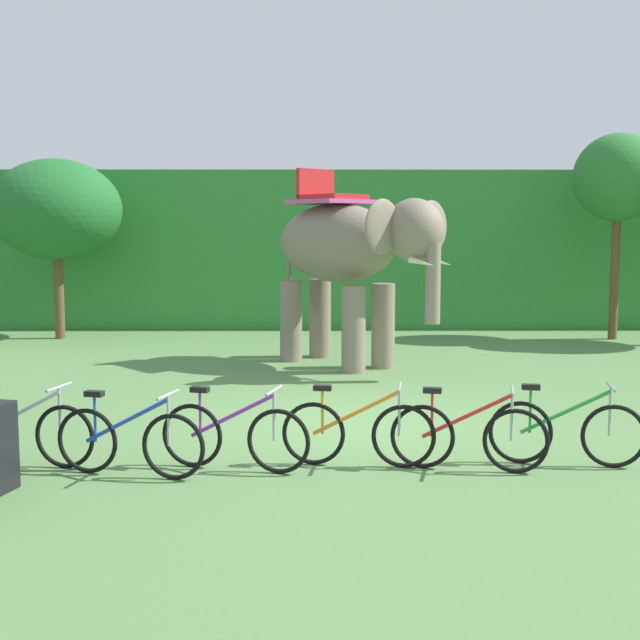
{
  "coord_description": "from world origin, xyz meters",
  "views": [
    {
      "loc": [
        -0.58,
        -11.15,
        2.63
      ],
      "look_at": [
        -0.5,
        1.0,
        1.3
      ],
      "focal_mm": 47.17,
      "sensor_mm": 36.0,
      "label": 1
    }
  ],
  "objects_px": {
    "bike_purple": "(234,436)",
    "bike_red": "(468,436)",
    "bike_blue": "(129,441)",
    "tree_center_left": "(618,179)",
    "bike_white": "(23,432)",
    "bike_green": "(566,432)",
    "bike_orange": "(358,432)",
    "tree_left": "(56,210)",
    "elephant": "(348,251)"
  },
  "relations": [
    {
      "from": "bike_purple",
      "to": "bike_red",
      "type": "bearing_deg",
      "value": -0.78
    },
    {
      "from": "bike_blue",
      "to": "tree_center_left",
      "type": "bearing_deg",
      "value": 50.75
    },
    {
      "from": "bike_white",
      "to": "bike_green",
      "type": "xyz_separation_m",
      "value": [
        6.03,
        -0.04,
        0.0
      ]
    },
    {
      "from": "bike_white",
      "to": "bike_orange",
      "type": "bearing_deg",
      "value": -0.8
    },
    {
      "from": "bike_blue",
      "to": "bike_purple",
      "type": "relative_size",
      "value": 1.0
    },
    {
      "from": "bike_blue",
      "to": "bike_purple",
      "type": "bearing_deg",
      "value": 11.59
    },
    {
      "from": "tree_center_left",
      "to": "bike_white",
      "type": "distance_m",
      "value": 15.26
    },
    {
      "from": "bike_green",
      "to": "bike_orange",
      "type": "bearing_deg",
      "value": -179.64
    },
    {
      "from": "bike_white",
      "to": "bike_red",
      "type": "distance_m",
      "value": 4.91
    },
    {
      "from": "bike_purple",
      "to": "bike_orange",
      "type": "xyz_separation_m",
      "value": [
        1.35,
        0.14,
        0.0
      ]
    },
    {
      "from": "tree_left",
      "to": "bike_white",
      "type": "distance_m",
      "value": 11.56
    },
    {
      "from": "elephant",
      "to": "bike_purple",
      "type": "xyz_separation_m",
      "value": [
        -1.51,
        -6.94,
        -1.82
      ]
    },
    {
      "from": "tree_center_left",
      "to": "elephant",
      "type": "xyz_separation_m",
      "value": [
        -6.47,
        -3.94,
        -1.58
      ]
    },
    {
      "from": "tree_center_left",
      "to": "bike_purple",
      "type": "relative_size",
      "value": 2.91
    },
    {
      "from": "bike_blue",
      "to": "bike_orange",
      "type": "relative_size",
      "value": 0.98
    },
    {
      "from": "bike_red",
      "to": "bike_white",
      "type": "bearing_deg",
      "value": 177.32
    },
    {
      "from": "tree_center_left",
      "to": "bike_purple",
      "type": "xyz_separation_m",
      "value": [
        -7.98,
        -10.88,
        -3.4
      ]
    },
    {
      "from": "bike_green",
      "to": "elephant",
      "type": "bearing_deg",
      "value": 107.68
    },
    {
      "from": "elephant",
      "to": "bike_orange",
      "type": "distance_m",
      "value": 7.04
    },
    {
      "from": "elephant",
      "to": "bike_purple",
      "type": "relative_size",
      "value": 2.29
    },
    {
      "from": "tree_left",
      "to": "bike_orange",
      "type": "height_order",
      "value": "tree_left"
    },
    {
      "from": "tree_center_left",
      "to": "bike_orange",
      "type": "relative_size",
      "value": 2.85
    },
    {
      "from": "tree_left",
      "to": "elephant",
      "type": "relative_size",
      "value": 1.12
    },
    {
      "from": "bike_red",
      "to": "bike_blue",
      "type": "bearing_deg",
      "value": -177.02
    },
    {
      "from": "bike_white",
      "to": "bike_green",
      "type": "distance_m",
      "value": 6.03
    },
    {
      "from": "elephant",
      "to": "bike_orange",
      "type": "xyz_separation_m",
      "value": [
        -0.15,
        -6.8,
        -1.82
      ]
    },
    {
      "from": "bike_blue",
      "to": "bike_red",
      "type": "distance_m",
      "value": 3.64
    },
    {
      "from": "bike_white",
      "to": "bike_orange",
      "type": "distance_m",
      "value": 3.71
    },
    {
      "from": "tree_left",
      "to": "bike_green",
      "type": "relative_size",
      "value": 2.52
    },
    {
      "from": "bike_orange",
      "to": "bike_white",
      "type": "bearing_deg",
      "value": 179.2
    },
    {
      "from": "tree_center_left",
      "to": "tree_left",
      "type": "bearing_deg",
      "value": 179.19
    },
    {
      "from": "elephant",
      "to": "bike_blue",
      "type": "distance_m",
      "value": 7.83
    },
    {
      "from": "bike_purple",
      "to": "bike_red",
      "type": "distance_m",
      "value": 2.55
    },
    {
      "from": "bike_blue",
      "to": "bike_orange",
      "type": "distance_m",
      "value": 2.47
    },
    {
      "from": "bike_blue",
      "to": "bike_green",
      "type": "distance_m",
      "value": 4.78
    },
    {
      "from": "bike_green",
      "to": "bike_purple",
      "type": "bearing_deg",
      "value": -177.54
    },
    {
      "from": "bike_white",
      "to": "bike_blue",
      "type": "relative_size",
      "value": 1.01
    },
    {
      "from": "tree_left",
      "to": "tree_center_left",
      "type": "relative_size",
      "value": 0.88
    },
    {
      "from": "bike_blue",
      "to": "bike_red",
      "type": "relative_size",
      "value": 0.99
    },
    {
      "from": "tree_center_left",
      "to": "bike_red",
      "type": "xyz_separation_m",
      "value": [
        -5.44,
        -10.92,
        -3.4
      ]
    },
    {
      "from": "tree_center_left",
      "to": "bike_orange",
      "type": "bearing_deg",
      "value": -121.68
    },
    {
      "from": "tree_center_left",
      "to": "elephant",
      "type": "bearing_deg",
      "value": -148.66
    },
    {
      "from": "bike_blue",
      "to": "bike_green",
      "type": "height_order",
      "value": "same"
    },
    {
      "from": "tree_left",
      "to": "bike_red",
      "type": "height_order",
      "value": "tree_left"
    },
    {
      "from": "tree_center_left",
      "to": "elephant",
      "type": "distance_m",
      "value": 7.74
    },
    {
      "from": "bike_white",
      "to": "elephant",
      "type": "bearing_deg",
      "value": 60.17
    },
    {
      "from": "bike_white",
      "to": "bike_orange",
      "type": "height_order",
      "value": "same"
    },
    {
      "from": "tree_left",
      "to": "bike_green",
      "type": "distance_m",
      "value": 14.33
    },
    {
      "from": "tree_left",
      "to": "bike_red",
      "type": "distance_m",
      "value": 13.82
    },
    {
      "from": "bike_orange",
      "to": "bike_red",
      "type": "xyz_separation_m",
      "value": [
        1.19,
        -0.18,
        0.0
      ]
    }
  ]
}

